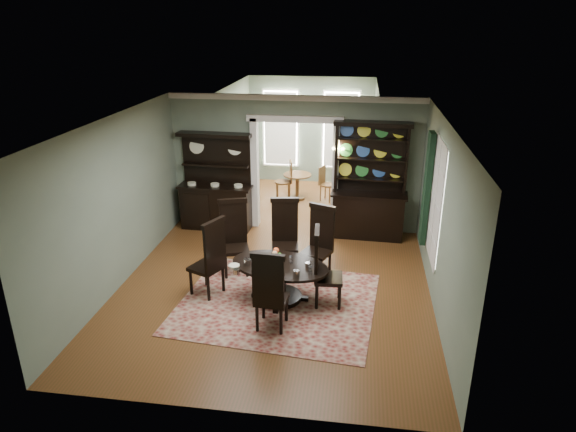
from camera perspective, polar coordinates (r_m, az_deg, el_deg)
name	(u,v)px	position (r m, az deg, el deg)	size (l,w,h in m)	color
room	(272,207)	(8.56, -1.76, 1.04)	(5.51, 6.01, 3.01)	brown
parlor	(307,138)	(13.80, 2.13, 8.69)	(3.51, 3.50, 3.01)	brown
doorway_trim	(295,159)	(11.33, 0.77, 6.40)	(2.08, 0.25, 2.57)	silver
right_window	(432,196)	(9.36, 15.67, 2.20)	(0.15, 1.47, 2.12)	white
wall_sconce	(338,150)	(11.04, 5.61, 7.35)	(0.27, 0.21, 0.21)	#BC7932
rug	(277,303)	(8.83, -1.18, -9.61)	(3.23, 2.77, 0.01)	maroon
dining_table	(280,275)	(8.72, -0.92, -6.58)	(1.89, 1.88, 0.67)	black
centerpiece	(275,261)	(8.59, -1.47, -5.01)	(1.43, 0.92, 0.23)	silver
chair_far_left	(234,234)	(9.62, -6.01, -2.05)	(0.65, 0.64, 1.42)	black
chair_far_mid	(285,233)	(9.67, -0.35, -1.86)	(0.59, 0.56, 1.40)	black
chair_far_right	(320,239)	(9.46, 3.52, -2.57)	(0.65, 0.63, 1.36)	black
chair_end_left	(211,256)	(8.82, -8.56, -4.44)	(0.67, 0.68, 1.42)	black
chair_end_right	(322,266)	(8.50, 3.79, -5.52)	(0.50, 0.53, 1.36)	black
chair_near	(270,290)	(7.78, -2.04, -8.21)	(0.53, 0.51, 1.36)	black
sideboard	(217,196)	(11.69, -7.95, 2.26)	(1.67, 0.65, 2.17)	black
welsh_dresser	(369,196)	(11.20, 9.00, 2.17)	(1.64, 0.67, 2.52)	black
parlor_table	(297,183)	(13.53, 1.04, 3.72)	(0.73, 0.73, 0.68)	brown
parlor_chair_left	(286,180)	(13.38, -0.21, 4.07)	(0.48, 0.47, 1.06)	brown
parlor_chair_right	(325,182)	(13.44, 4.18, 3.74)	(0.43, 0.42, 0.90)	brown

